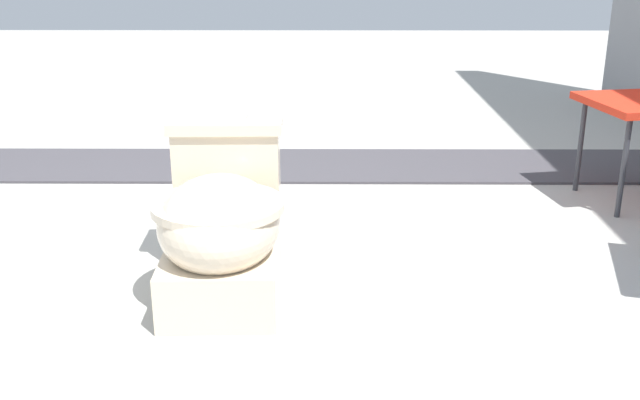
% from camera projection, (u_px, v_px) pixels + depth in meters
% --- Properties ---
extents(ground_plane, '(14.00, 14.00, 0.00)m').
position_uv_depth(ground_plane, '(190.00, 273.00, 2.49)').
color(ground_plane, '#A8A59E').
extents(gravel_strip, '(0.56, 8.00, 0.01)m').
position_uv_depth(gravel_strip, '(335.00, 165.00, 3.65)').
color(gravel_strip, '#423F44').
rests_on(gravel_strip, ground).
extents(toilet, '(0.64, 0.40, 0.52)m').
position_uv_depth(toilet, '(223.00, 224.00, 2.30)').
color(toilet, beige).
rests_on(toilet, ground).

